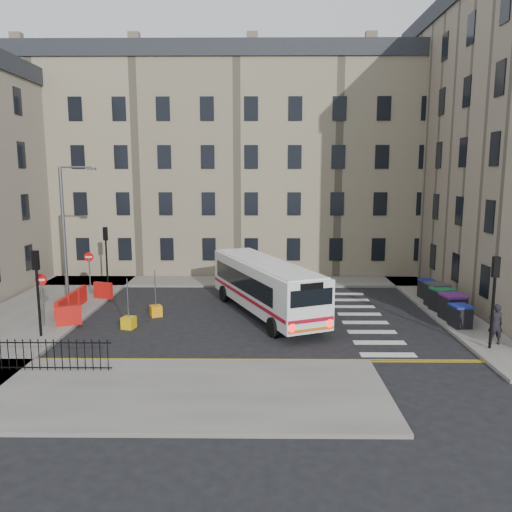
{
  "coord_description": "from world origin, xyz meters",
  "views": [
    {
      "loc": [
        -1.53,
        -26.7,
        7.73
      ],
      "look_at": [
        -1.82,
        2.22,
        3.0
      ],
      "focal_mm": 35.0,
      "sensor_mm": 36.0,
      "label": 1
    }
  ],
  "objects_px": {
    "wheelie_bin_a": "(460,316)",
    "wheelie_bin_b": "(453,307)",
    "bus": "(265,285)",
    "bollard_chevron": "(129,323)",
    "wheelie_bin_d": "(437,295)",
    "streetlamp": "(64,234)",
    "bollard_yellow": "(156,311)",
    "wheelie_bin_c": "(442,299)",
    "pedestrian": "(495,324)",
    "wheelie_bin_e": "(427,289)"
  },
  "relations": [
    {
      "from": "streetlamp",
      "to": "wheelie_bin_c",
      "type": "xyz_separation_m",
      "value": [
        21.66,
        -1.36,
        -3.53
      ]
    },
    {
      "from": "wheelie_bin_c",
      "to": "bus",
      "type": "bearing_deg",
      "value": 164.89
    },
    {
      "from": "bollard_chevron",
      "to": "wheelie_bin_d",
      "type": "bearing_deg",
      "value": 12.87
    },
    {
      "from": "pedestrian",
      "to": "bollard_yellow",
      "type": "height_order",
      "value": "pedestrian"
    },
    {
      "from": "streetlamp",
      "to": "wheelie_bin_a",
      "type": "xyz_separation_m",
      "value": [
        21.5,
        -4.38,
        -3.62
      ]
    },
    {
      "from": "pedestrian",
      "to": "wheelie_bin_c",
      "type": "bearing_deg",
      "value": -85.73
    },
    {
      "from": "wheelie_bin_c",
      "to": "bollard_chevron",
      "type": "relative_size",
      "value": 2.36
    },
    {
      "from": "bus",
      "to": "wheelie_bin_a",
      "type": "relative_size",
      "value": 9.59
    },
    {
      "from": "wheelie_bin_d",
      "to": "wheelie_bin_e",
      "type": "bearing_deg",
      "value": 79.03
    },
    {
      "from": "bus",
      "to": "wheelie_bin_a",
      "type": "xyz_separation_m",
      "value": [
        9.8,
        -2.73,
        -0.97
      ]
    },
    {
      "from": "wheelie_bin_a",
      "to": "pedestrian",
      "type": "xyz_separation_m",
      "value": [
        0.54,
        -2.58,
        0.36
      ]
    },
    {
      "from": "wheelie_bin_d",
      "to": "bollard_yellow",
      "type": "xyz_separation_m",
      "value": [
        -16.0,
        -1.65,
        -0.54
      ]
    },
    {
      "from": "bus",
      "to": "pedestrian",
      "type": "xyz_separation_m",
      "value": [
        10.33,
        -5.31,
        -0.61
      ]
    },
    {
      "from": "bollard_yellow",
      "to": "pedestrian",
      "type": "bearing_deg",
      "value": -16.46
    },
    {
      "from": "wheelie_bin_c",
      "to": "pedestrian",
      "type": "bearing_deg",
      "value": -102.85
    },
    {
      "from": "wheelie_bin_b",
      "to": "wheelie_bin_a",
      "type": "bearing_deg",
      "value": -102.39
    },
    {
      "from": "bus",
      "to": "wheelie_bin_b",
      "type": "relative_size",
      "value": 7.93
    },
    {
      "from": "bollard_yellow",
      "to": "wheelie_bin_b",
      "type": "bearing_deg",
      "value": -3.36
    },
    {
      "from": "streetlamp",
      "to": "wheelie_bin_a",
      "type": "bearing_deg",
      "value": -11.5
    },
    {
      "from": "wheelie_bin_b",
      "to": "bollard_chevron",
      "type": "height_order",
      "value": "wheelie_bin_b"
    },
    {
      "from": "wheelie_bin_b",
      "to": "pedestrian",
      "type": "bearing_deg",
      "value": -91.56
    },
    {
      "from": "wheelie_bin_a",
      "to": "pedestrian",
      "type": "distance_m",
      "value": 2.66
    },
    {
      "from": "wheelie_bin_a",
      "to": "wheelie_bin_e",
      "type": "height_order",
      "value": "wheelie_bin_e"
    },
    {
      "from": "streetlamp",
      "to": "bollard_yellow",
      "type": "bearing_deg",
      "value": -20.48
    },
    {
      "from": "bus",
      "to": "bollard_yellow",
      "type": "distance_m",
      "value": 6.2
    },
    {
      "from": "wheelie_bin_a",
      "to": "wheelie_bin_e",
      "type": "relative_size",
      "value": 0.99
    },
    {
      "from": "wheelie_bin_c",
      "to": "wheelie_bin_d",
      "type": "distance_m",
      "value": 0.89
    },
    {
      "from": "streetlamp",
      "to": "bollard_yellow",
      "type": "xyz_separation_m",
      "value": [
        5.68,
        -2.12,
        -4.04
      ]
    },
    {
      "from": "streetlamp",
      "to": "wheelie_bin_a",
      "type": "height_order",
      "value": "streetlamp"
    },
    {
      "from": "streetlamp",
      "to": "wheelie_bin_d",
      "type": "bearing_deg",
      "value": -1.25
    },
    {
      "from": "bus",
      "to": "pedestrian",
      "type": "bearing_deg",
      "value": -49.84
    },
    {
      "from": "streetlamp",
      "to": "bus",
      "type": "xyz_separation_m",
      "value": [
        11.7,
        -1.65,
        -2.64
      ]
    },
    {
      "from": "wheelie_bin_c",
      "to": "wheelie_bin_e",
      "type": "xyz_separation_m",
      "value": [
        0.14,
        2.96,
        -0.08
      ]
    },
    {
      "from": "pedestrian",
      "to": "bollard_chevron",
      "type": "distance_m",
      "value": 17.49
    },
    {
      "from": "wheelie_bin_d",
      "to": "pedestrian",
      "type": "height_order",
      "value": "pedestrian"
    },
    {
      "from": "wheelie_bin_b",
      "to": "wheelie_bin_c",
      "type": "distance_m",
      "value": 1.69
    },
    {
      "from": "wheelie_bin_e",
      "to": "streetlamp",
      "type": "bearing_deg",
      "value": 177.41
    },
    {
      "from": "wheelie_bin_c",
      "to": "wheelie_bin_d",
      "type": "height_order",
      "value": "wheelie_bin_d"
    },
    {
      "from": "wheelie_bin_c",
      "to": "wheelie_bin_e",
      "type": "bearing_deg",
      "value": 70.45
    },
    {
      "from": "wheelie_bin_c",
      "to": "pedestrian",
      "type": "relative_size",
      "value": 0.76
    },
    {
      "from": "wheelie_bin_b",
      "to": "wheelie_bin_e",
      "type": "height_order",
      "value": "wheelie_bin_b"
    },
    {
      "from": "wheelie_bin_a",
      "to": "wheelie_bin_b",
      "type": "distance_m",
      "value": 1.33
    },
    {
      "from": "bollard_chevron",
      "to": "bollard_yellow",
      "type": "bearing_deg",
      "value": 67.43
    },
    {
      "from": "wheelie_bin_e",
      "to": "bollard_chevron",
      "type": "distance_m",
      "value": 18.05
    },
    {
      "from": "wheelie_bin_b",
      "to": "wheelie_bin_c",
      "type": "xyz_separation_m",
      "value": [
        0.05,
        1.69,
        -0.03
      ]
    },
    {
      "from": "pedestrian",
      "to": "bollard_chevron",
      "type": "xyz_separation_m",
      "value": [
        -17.28,
        2.61,
        -0.78
      ]
    },
    {
      "from": "wheelie_bin_d",
      "to": "bollard_chevron",
      "type": "distance_m",
      "value": 17.37
    },
    {
      "from": "wheelie_bin_c",
      "to": "wheelie_bin_b",
      "type": "bearing_deg",
      "value": -108.53
    },
    {
      "from": "bus",
      "to": "wheelie_bin_e",
      "type": "bearing_deg",
      "value": -4.85
    },
    {
      "from": "wheelie_bin_e",
      "to": "bus",
      "type": "bearing_deg",
      "value": -168.96
    }
  ]
}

